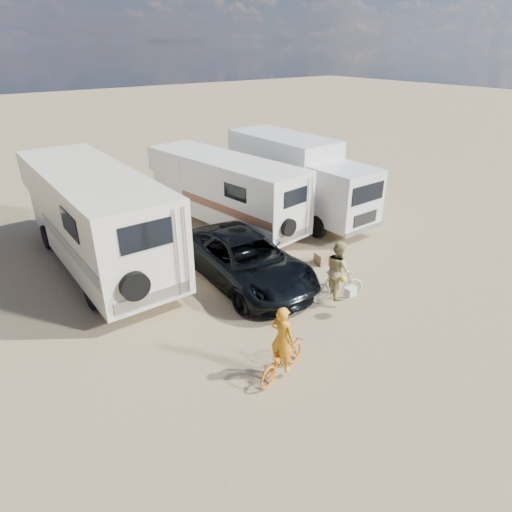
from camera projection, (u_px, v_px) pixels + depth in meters
ground at (349, 301)px, 13.13m from camera, size 140.00×140.00×0.00m
rv_main at (225, 192)px, 18.09m from camera, size 3.17×7.88×2.83m
rv_left at (96, 220)px, 14.56m from camera, size 2.61×8.59×3.31m
box_truck at (299, 179)px, 18.87m from camera, size 2.39×7.46×3.37m
dark_suv at (246, 260)px, 13.91m from camera, size 2.83×5.62×1.52m
bike_man at (282, 359)px, 10.06m from camera, size 1.74×1.01×0.87m
bike_woman at (337, 286)px, 12.93m from camera, size 1.77×1.08×1.03m
rider_man at (282, 345)px, 9.89m from camera, size 0.55×0.69×1.65m
rider_woman at (338, 275)px, 12.77m from camera, size 0.93×1.03×1.75m
bike_parked at (322, 206)px, 19.38m from camera, size 1.90×1.21×0.94m
cooler at (228, 256)px, 15.39m from camera, size 0.59×0.50×0.41m
crate at (323, 258)px, 15.28m from camera, size 0.56×0.56×0.38m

